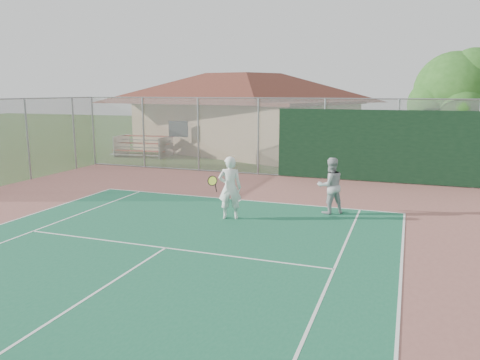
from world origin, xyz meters
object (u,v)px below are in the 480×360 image
Objects in this scene: clubhouse at (243,104)px; tree at (457,94)px; bleachers at (143,146)px; player_white_front at (230,188)px; player_grey_back at (330,186)px.

clubhouse reaches higher than tree.
player_white_front reaches higher than bleachers.
bleachers is 0.58× the size of tree.
player_grey_back is at bearing -41.20° from clubhouse.
player_grey_back is at bearing -42.20° from bleachers.
player_grey_back is (12.59, -9.56, 0.26)m from bleachers.
clubhouse is at bearing 151.82° from tree.
player_grey_back is (2.73, 1.66, -0.07)m from player_white_front.
tree is 11.88m from player_white_front.
player_white_front is at bearing -2.83° from player_grey_back.
clubhouse reaches higher than player_grey_back.
tree reaches higher than player_white_front.
bleachers is at bearing -67.25° from player_white_front.
bleachers is 16.99m from tree.
clubhouse is 13.51m from tree.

